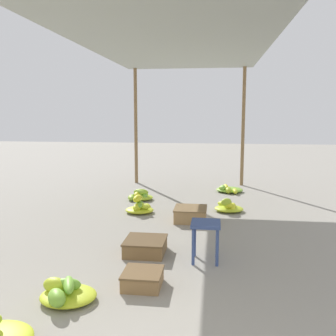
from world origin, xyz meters
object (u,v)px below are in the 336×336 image
banana_pile_left_3 (140,196)px  crate_mid (143,279)px  crate_near (191,214)px  banana_pile_left_0 (140,207)px  banana_pile_right_0 (228,206)px  banana_pile_left_2 (65,293)px  stool (206,230)px  banana_pile_right_1 (228,189)px  crate_far (145,246)px

banana_pile_left_3 → crate_mid: size_ratio=1.31×
crate_near → crate_mid: crate_near is taller
banana_pile_left_0 → banana_pile_right_0: (1.53, 0.30, -0.01)m
banana_pile_left_0 → crate_mid: 2.81m
banana_pile_left_0 → banana_pile_right_0: 1.56m
banana_pile_left_2 → stool: bearing=41.8°
banana_pile_left_0 → banana_pile_left_3: banana_pile_left_0 is taller
banana_pile_right_1 → crate_mid: (-1.01, -4.65, 0.02)m
crate_near → crate_far: size_ratio=1.03×
stool → crate_mid: stool is taller
stool → banana_pile_left_3: size_ratio=0.92×
banana_pile_right_0 → crate_far: 2.42m
banana_pile_right_1 → banana_pile_left_0: bearing=-129.9°
banana_pile_left_3 → crate_mid: bearing=-78.1°
banana_pile_right_1 → banana_pile_left_2: bearing=-108.3°
crate_far → banana_pile_left_0: bearing=103.4°
banana_pile_left_2 → banana_pile_right_0: 3.79m
banana_pile_right_0 → banana_pile_right_1: banana_pile_right_0 is taller
banana_pile_left_2 → banana_pile_left_3: 4.09m
crate_far → crate_mid: bearing=-81.1°
banana_pile_left_0 → banana_pile_left_3: (-0.20, 0.96, -0.02)m
banana_pile_right_0 → crate_far: size_ratio=1.16×
crate_near → banana_pile_left_0: bearing=157.4°
banana_pile_left_3 → crate_mid: (0.78, -3.71, 0.00)m
crate_mid → crate_far: (-0.14, 0.89, 0.01)m
banana_pile_left_2 → banana_pile_right_0: banana_pile_right_0 is taller
banana_pile_left_0 → banana_pile_right_1: 2.48m
banana_pile_left_0 → banana_pile_left_2: size_ratio=0.90×
banana_pile_left_3 → banana_pile_right_1: size_ratio=0.84×
banana_pile_left_0 → stool: bearing=-59.3°
stool → banana_pile_left_3: (-1.39, 2.96, -0.30)m
stool → crate_far: stool is taller
stool → crate_far: (-0.75, 0.14, -0.28)m
banana_pile_left_2 → banana_pile_right_0: (1.61, 3.43, -0.00)m
banana_pile_right_1 → crate_far: size_ratio=1.21×
stool → banana_pile_left_0: (-1.19, 2.01, -0.28)m
crate_mid → banana_pile_left_2: bearing=-149.4°
stool → crate_near: stool is taller
crate_near → crate_mid: 2.39m
stool → crate_mid: 1.00m
banana_pile_right_0 → crate_mid: bearing=-107.3°
crate_mid → crate_far: 0.90m
banana_pile_right_1 → crate_near: size_ratio=1.17×
crate_far → crate_near: bearing=72.7°
banana_pile_left_0 → banana_pile_left_2: banana_pile_left_0 is taller
stool → banana_pile_left_2: (-1.26, -1.13, -0.29)m
banana_pile_left_3 → banana_pile_right_1: (1.79, 0.95, -0.01)m
stool → banana_pile_left_2: size_ratio=0.86×
crate_mid → banana_pile_right_1: bearing=77.8°
banana_pile_left_3 → banana_pile_left_0: bearing=-78.2°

